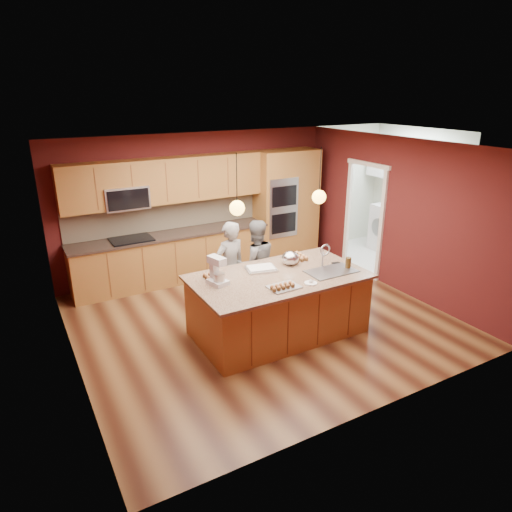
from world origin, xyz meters
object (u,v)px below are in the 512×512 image
person_left (230,268)px  mixing_bowl (290,258)px  stand_mixer (217,272)px  person_right (255,264)px  island (279,304)px

person_left → mixing_bowl: (0.69, -0.68, 0.26)m
person_left → stand_mixer: (-0.58, -0.80, 0.33)m
person_left → person_right: 0.46m
island → person_left: size_ratio=1.64×
island → person_right: person_right is taller
stand_mixer → mixing_bowl: stand_mixer is taller
person_right → mixing_bowl: person_right is taller
mixing_bowl → person_right: bearing=108.8°
stand_mixer → mixing_bowl: (1.27, 0.12, -0.06)m
island → person_right: 1.01m
mixing_bowl → stand_mixer: bearing=-174.5°
stand_mixer → island: bearing=-24.4°
island → stand_mixer: size_ratio=6.38×
person_left → person_right: (0.46, 0.00, -0.02)m
person_right → stand_mixer: 1.36m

